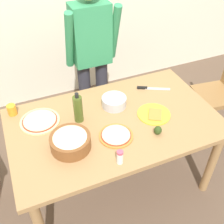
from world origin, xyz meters
name	(u,v)px	position (x,y,z in m)	size (l,w,h in m)	color
ground	(114,180)	(0.00, 0.00, 0.00)	(8.00, 8.00, 0.00)	brown
dining_table	(114,129)	(0.00, 0.00, 0.67)	(1.60, 0.96, 0.76)	#A37A4C
person_cook	(92,53)	(0.09, 0.76, 0.94)	(0.49, 0.25, 1.62)	#2D2D38
chair_wooden_right	(224,89)	(1.32, 0.23, 0.54)	(0.45, 0.45, 0.95)	olive
pizza_raw_on_board	(40,121)	(-0.53, 0.21, 0.77)	(0.30, 0.30, 0.02)	beige
pizza_cooked_on_tray	(116,135)	(-0.06, -0.16, 0.77)	(0.25, 0.25, 0.02)	#C67A33
plate_with_slice	(154,114)	(0.31, -0.06, 0.77)	(0.26, 0.26, 0.02)	gold
popcorn_bowl	(70,141)	(-0.38, -0.13, 0.82)	(0.28, 0.28, 0.11)	brown
mixing_bowl_steel	(114,102)	(0.07, 0.17, 0.80)	(0.20, 0.20, 0.08)	#B7B7BC
olive_oil_bottle	(78,109)	(-0.25, 0.11, 0.87)	(0.07, 0.07, 0.26)	#47561E
cup_orange	(12,110)	(-0.71, 0.39, 0.80)	(0.07, 0.07, 0.09)	orange
salt_shaker	(120,157)	(-0.13, -0.38, 0.81)	(0.04, 0.04, 0.11)	white
chef_knife	(149,88)	(0.45, 0.27, 0.77)	(0.27, 0.15, 0.02)	silver
avocado	(158,130)	(0.23, -0.25, 0.80)	(0.06, 0.06, 0.07)	#2D4219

